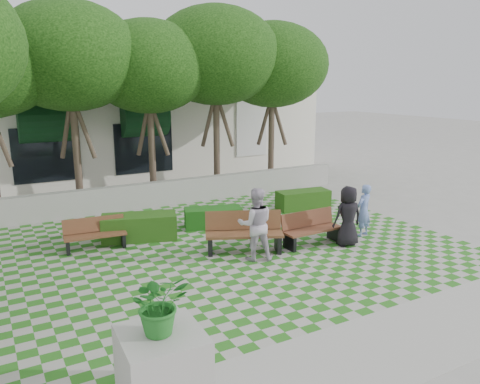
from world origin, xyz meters
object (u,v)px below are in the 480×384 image
bench_mid (244,233)px  hedge_east (303,200)px  planter_front (162,353)px  hedge_midleft (139,227)px  bench_west (95,234)px  person_blue (364,210)px  hedge_midright (213,218)px  person_white (256,224)px  person_dark (348,216)px  bench_east (311,229)px

bench_mid → hedge_east: size_ratio=1.14×
planter_front → hedge_midleft: bearing=75.2°
bench_west → person_blue: person_blue is taller
bench_mid → hedge_midright: size_ratio=1.22×
hedge_east → hedge_midright: hedge_east is taller
person_white → person_dark: bearing=-165.4°
bench_mid → planter_front: size_ratio=1.08×
person_blue → person_white: bearing=-13.4°
person_blue → bench_mid: bearing=-23.1°
person_dark → planter_front: bearing=38.6°
person_blue → hedge_midright: bearing=-54.4°
hedge_midleft → person_blue: bearing=-26.3°
bench_east → hedge_midleft: bench_east is taller
hedge_midleft → person_blue: 6.55m
person_blue → person_dark: size_ratio=0.92×
hedge_midleft → bench_mid: bearing=-47.4°
person_dark → bench_mid: bearing=-10.2°
bench_west → person_blue: bearing=-15.2°
bench_west → hedge_midleft: 1.30m
person_dark → bench_west: bearing=-17.5°
bench_west → planter_front: planter_front is taller
planter_front → bench_mid: bearing=49.8°
person_blue → person_white: 3.75m
person_blue → bench_west: bearing=-35.3°
bench_east → hedge_midright: (-1.69, 2.77, -0.14)m
person_blue → person_dark: bearing=8.2°
hedge_east → person_dark: person_dark is taller
hedge_midright → person_white: 3.06m
bench_mid → hedge_east: bearing=58.5°
person_dark → bench_east: bearing=-24.7°
hedge_east → hedge_midleft: bearing=-176.3°
bench_mid → bench_west: (-3.43, 2.15, -0.11)m
hedge_midright → person_dark: size_ratio=1.05×
bench_mid → hedge_midright: (0.23, 2.35, -0.21)m
bench_mid → hedge_midright: bearing=108.6°
planter_front → person_white: planter_front is taller
bench_west → person_white: (3.41, -2.79, 0.53)m
hedge_midright → planter_front: size_ratio=0.89×
hedge_east → person_blue: (-0.29, -3.30, 0.45)m
bench_east → planter_front: planter_front is taller
hedge_midright → person_blue: 4.57m
hedge_midright → person_blue: person_blue is taller
hedge_midleft → person_dark: size_ratio=1.25×
bench_west → hedge_midright: bench_west is taller
hedge_east → hedge_midleft: 6.17m
bench_mid → hedge_midleft: bench_mid is taller
hedge_midleft → planter_front: bearing=-104.8°
hedge_midright → person_dark: bearing=-52.9°
hedge_east → person_blue: size_ratio=1.22×
hedge_east → person_blue: bearing=-95.0°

